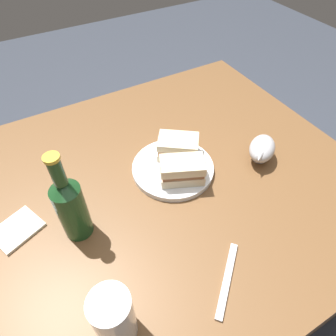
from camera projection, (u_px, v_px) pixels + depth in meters
name	position (u px, v px, depth m)	size (l,w,h in m)	color
ground_plane	(165.00, 280.00, 1.39)	(6.00, 6.00, 0.00)	#333842
dining_table	(164.00, 242.00, 1.13)	(1.15, 0.99, 0.71)	brown
plate	(173.00, 168.00, 0.89)	(0.24, 0.24, 0.02)	white
sandwich_half_left	(182.00, 170.00, 0.83)	(0.14, 0.11, 0.07)	beige
sandwich_half_right	(178.00, 147.00, 0.90)	(0.14, 0.13, 0.06)	beige
potato_wedge_front	(190.00, 165.00, 0.88)	(0.04, 0.02, 0.02)	#B77F33
potato_wedge_middle	(199.00, 169.00, 0.87)	(0.05, 0.02, 0.02)	gold
potato_wedge_back	(187.00, 173.00, 0.86)	(0.04, 0.02, 0.02)	gold
pint_glass	(115.00, 319.00, 0.56)	(0.08, 0.08, 0.15)	white
gravy_boat	(262.00, 149.00, 0.90)	(0.14, 0.13, 0.07)	#B7B7BC
cider_bottle	(71.00, 206.00, 0.69)	(0.07, 0.07, 0.26)	#19421E
napkin	(17.00, 229.00, 0.76)	(0.11, 0.09, 0.01)	silver
fork	(227.00, 279.00, 0.67)	(0.18, 0.02, 0.01)	silver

